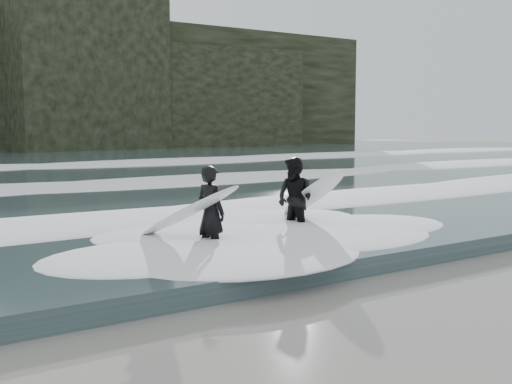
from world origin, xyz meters
The scene contains 6 objects.
sea centered at (0.00, 29.00, 0.15)m, with size 90.00×52.00×0.30m, color #33454A.
foam_near centered at (0.00, 9.00, 0.40)m, with size 60.00×3.20×0.20m, color white.
foam_mid centered at (0.00, 16.00, 0.42)m, with size 60.00×4.00×0.24m, color white.
foam_far centered at (0.00, 25.00, 0.45)m, with size 60.00×4.80×0.30m, color white.
surfer_left centered at (-2.33, 5.41, 0.77)m, with size 1.27×2.14×1.51m.
surfer_right centered at (0.03, 5.94, 0.79)m, with size 1.30×2.22×1.56m.
Camera 1 is at (-7.40, -3.44, 2.18)m, focal length 45.00 mm.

